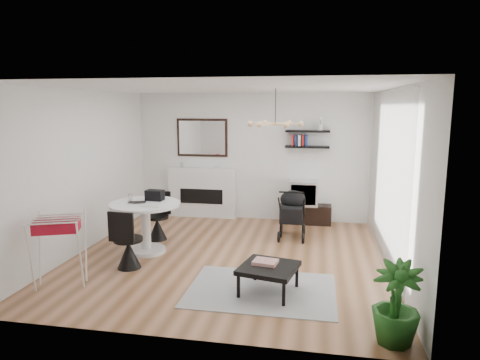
% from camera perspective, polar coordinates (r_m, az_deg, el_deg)
% --- Properties ---
extents(floor, '(5.00, 5.00, 0.00)m').
position_cam_1_polar(floor, '(7.07, -1.53, -10.28)').
color(floor, brown).
rests_on(floor, ground).
extents(ceiling, '(5.00, 5.00, 0.00)m').
position_cam_1_polar(ceiling, '(6.64, -1.64, 12.17)').
color(ceiling, white).
rests_on(ceiling, wall_back).
extents(wall_back, '(5.00, 0.00, 5.00)m').
position_cam_1_polar(wall_back, '(9.16, 1.66, 3.09)').
color(wall_back, white).
rests_on(wall_back, floor).
extents(wall_left, '(0.00, 5.00, 5.00)m').
position_cam_1_polar(wall_left, '(7.63, -20.27, 1.10)').
color(wall_left, white).
rests_on(wall_left, floor).
extents(wall_right, '(0.00, 5.00, 5.00)m').
position_cam_1_polar(wall_right, '(6.67, 19.92, -0.07)').
color(wall_right, white).
rests_on(wall_right, floor).
extents(sheer_curtain, '(0.04, 3.60, 2.60)m').
position_cam_1_polar(sheer_curtain, '(6.85, 18.83, 0.24)').
color(sheer_curtain, white).
rests_on(sheer_curtain, wall_right).
extents(fireplace, '(1.50, 0.17, 2.16)m').
position_cam_1_polar(fireplace, '(9.41, -5.07, -0.86)').
color(fireplace, white).
rests_on(fireplace, floor).
extents(shelf_lower, '(0.90, 0.25, 0.04)m').
position_cam_1_polar(shelf_lower, '(8.90, 8.95, 4.39)').
color(shelf_lower, black).
rests_on(shelf_lower, wall_back).
extents(shelf_upper, '(0.90, 0.25, 0.04)m').
position_cam_1_polar(shelf_upper, '(8.87, 9.01, 6.45)').
color(shelf_upper, black).
rests_on(shelf_upper, wall_back).
extents(pendant_lamp, '(0.90, 0.90, 0.10)m').
position_cam_1_polar(pendant_lamp, '(6.83, 4.72, 7.46)').
color(pendant_lamp, tan).
rests_on(pendant_lamp, ceiling).
extents(tv_console, '(1.06, 0.37, 0.40)m').
position_cam_1_polar(tv_console, '(9.08, 8.70, -4.49)').
color(tv_console, black).
rests_on(tv_console, floor).
extents(crt_tv, '(0.59, 0.52, 0.52)m').
position_cam_1_polar(crt_tv, '(8.97, 8.50, -1.66)').
color(crt_tv, silver).
rests_on(crt_tv, tv_console).
extents(dining_table, '(1.16, 1.16, 0.85)m').
position_cam_1_polar(dining_table, '(7.31, -12.48, -5.21)').
color(dining_table, white).
rests_on(dining_table, floor).
extents(laptop, '(0.33, 0.26, 0.02)m').
position_cam_1_polar(laptop, '(7.21, -13.60, -2.99)').
color(laptop, black).
rests_on(laptop, dining_table).
extents(black_bag, '(0.31, 0.20, 0.18)m').
position_cam_1_polar(black_bag, '(7.38, -11.30, -2.00)').
color(black_bag, black).
rests_on(black_bag, dining_table).
extents(newspaper, '(0.35, 0.30, 0.01)m').
position_cam_1_polar(newspaper, '(7.05, -11.58, -3.27)').
color(newspaper, silver).
rests_on(newspaper, dining_table).
extents(drinking_glass, '(0.06, 0.06, 0.11)m').
position_cam_1_polar(drinking_glass, '(7.47, -14.43, -2.26)').
color(drinking_glass, white).
rests_on(drinking_glass, dining_table).
extents(chair_far, '(0.42, 0.43, 0.88)m').
position_cam_1_polar(chair_far, '(8.03, -10.91, -5.88)').
color(chair_far, black).
rests_on(chair_far, floor).
extents(chair_near, '(0.44, 0.45, 0.92)m').
position_cam_1_polar(chair_near, '(6.74, -14.71, -8.99)').
color(chair_near, black).
rests_on(chair_near, floor).
extents(drying_rack, '(0.83, 0.80, 0.97)m').
position_cam_1_polar(drying_rack, '(6.33, -22.94, -8.63)').
color(drying_rack, white).
rests_on(drying_rack, floor).
extents(stroller, '(0.49, 0.81, 0.97)m').
position_cam_1_polar(stroller, '(8.04, 6.98, -4.71)').
color(stroller, black).
rests_on(stroller, floor).
extents(rug, '(1.95, 1.41, 0.01)m').
position_cam_1_polar(rug, '(5.90, 2.88, -14.46)').
color(rug, gray).
rests_on(rug, floor).
extents(coffee_table, '(0.84, 0.84, 0.36)m').
position_cam_1_polar(coffee_table, '(5.71, 3.84, -11.72)').
color(coffee_table, black).
rests_on(coffee_table, rug).
extents(magazines, '(0.35, 0.29, 0.04)m').
position_cam_1_polar(magazines, '(5.76, 3.39, -10.86)').
color(magazines, '#B83B2E').
rests_on(magazines, coffee_table).
extents(potted_plant, '(0.60, 0.60, 0.88)m').
position_cam_1_polar(potted_plant, '(4.83, 20.07, -15.18)').
color(potted_plant, '#1C5217').
rests_on(potted_plant, floor).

